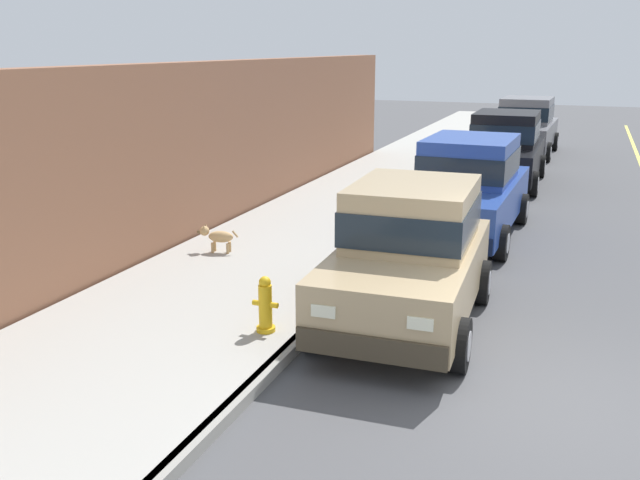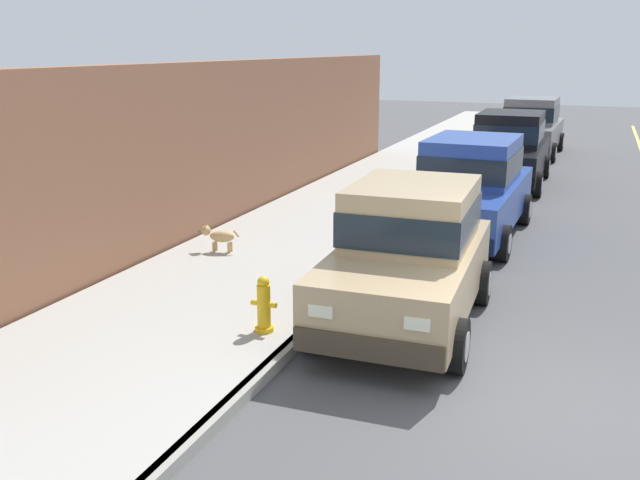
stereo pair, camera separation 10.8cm
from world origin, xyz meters
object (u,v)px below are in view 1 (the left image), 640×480
(dog_tan, at_px, (217,236))
(fire_hydrant, at_px, (265,306))
(car_grey_sedan, at_px, (525,126))
(car_tan_hatchback, at_px, (409,253))
(car_black_sedan, at_px, (505,148))
(car_blue_sedan, at_px, (468,186))

(dog_tan, relative_size, fire_hydrant, 1.03)
(car_grey_sedan, distance_m, dog_tan, 15.07)
(car_tan_hatchback, relative_size, car_black_sedan, 0.84)
(car_black_sedan, relative_size, car_grey_sedan, 0.99)
(car_tan_hatchback, xyz_separation_m, dog_tan, (-3.78, 1.56, -0.55))
(car_blue_sedan, relative_size, car_black_sedan, 1.01)
(car_tan_hatchback, distance_m, dog_tan, 4.12)
(dog_tan, bearing_deg, fire_hydrant, -51.25)
(car_tan_hatchback, bearing_deg, car_grey_sedan, 89.77)
(car_tan_hatchback, bearing_deg, car_blue_sedan, 90.23)
(car_tan_hatchback, relative_size, car_grey_sedan, 0.83)
(car_black_sedan, height_order, fire_hydrant, car_black_sedan)
(car_tan_hatchback, relative_size, dog_tan, 5.14)
(car_grey_sedan, relative_size, fire_hydrant, 6.42)
(car_grey_sedan, bearing_deg, fire_hydrant, -95.16)
(dog_tan, bearing_deg, car_blue_sedan, 40.37)
(car_tan_hatchback, height_order, dog_tan, car_tan_hatchback)
(car_blue_sedan, xyz_separation_m, car_black_sedan, (0.04, 5.66, 0.00))
(car_black_sedan, distance_m, fire_hydrant, 11.79)
(car_blue_sedan, xyz_separation_m, car_grey_sedan, (0.08, 11.37, 0.00))
(car_grey_sedan, bearing_deg, car_tan_hatchback, -90.23)
(car_black_sedan, bearing_deg, dog_tan, -113.24)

